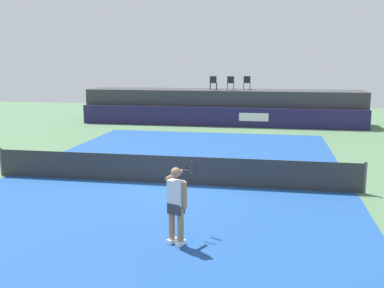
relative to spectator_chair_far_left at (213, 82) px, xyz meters
The scene contains 12 objects.
ground_plane 12.34m from the spectator_chair_far_left, 87.16° to the right, with size 48.00×48.00×0.00m, color #4C704C.
court_inner 15.27m from the spectator_chair_far_left, 87.73° to the right, with size 12.00×22.00×0.00m, color #1C478C.
sponsor_wall 2.66m from the spectator_chair_far_left, 68.35° to the right, with size 18.00×0.22×1.20m.
spectator_platform 1.72m from the spectator_chair_far_left, 24.85° to the left, with size 18.00×2.80×2.20m, color #38383D.
spectator_chair_far_left is the anchor object (origin of this frame).
spectator_chair_left 1.13m from the spectator_chair_far_left, ahead, with size 0.48×0.48×0.89m.
spectator_chair_center 2.20m from the spectator_chair_far_left, 12.08° to the left, with size 0.47×0.47×0.89m.
tennis_net 15.20m from the spectator_chair_far_left, 87.73° to the right, with size 12.40×0.02×0.95m, color #2D2D2D.
net_post_near 16.18m from the spectator_chair_far_left, 110.46° to the right, with size 0.10×0.10×1.00m, color #4C4C51.
net_post_far 16.63m from the spectator_chair_far_left, 65.66° to the right, with size 0.10×0.10×1.00m, color #4C4C51.
tennis_player 20.04m from the spectator_chair_far_left, 84.53° to the right, with size 0.58×1.26×1.77m.
tennis_ball 13.56m from the spectator_chair_far_left, 99.42° to the right, with size 0.07×0.07×0.07m, color #D8EA33.
Camera 1 is at (3.37, -14.13, 4.05)m, focal length 41.81 mm.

